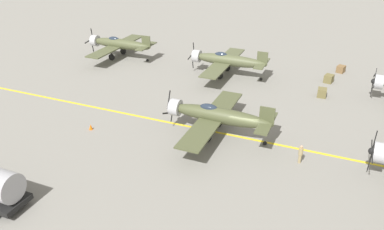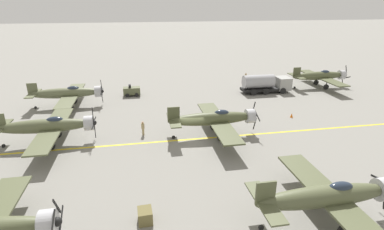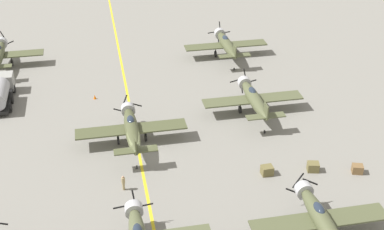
# 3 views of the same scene
# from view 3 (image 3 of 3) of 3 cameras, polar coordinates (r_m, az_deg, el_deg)

# --- Properties ---
(ground_plane) EXTENTS (400.00, 400.00, 0.00)m
(ground_plane) POSITION_cam_3_polar(r_m,az_deg,el_deg) (56.55, -5.60, -4.49)
(ground_plane) COLOR gray
(taxiway_stripe) EXTENTS (0.30, 160.00, 0.01)m
(taxiway_stripe) POSITION_cam_3_polar(r_m,az_deg,el_deg) (56.55, -5.60, -4.49)
(taxiway_stripe) COLOR yellow
(taxiway_stripe) RESTS_ON ground
(airplane_near_right) EXTENTS (12.00, 9.98, 3.65)m
(airplane_near_right) POSITION_cam_3_polar(r_m,az_deg,el_deg) (46.85, 13.66, -10.83)
(airplane_near_right) COLOR #515738
(airplane_near_right) RESTS_ON ground
(airplane_far_right) EXTENTS (12.00, 9.98, 3.80)m
(airplane_far_right) POSITION_cam_3_polar(r_m,az_deg,el_deg) (77.87, 3.69, 7.55)
(airplane_far_right) COLOR #4F5435
(airplane_far_right) RESTS_ON ground
(airplane_mid_right) EXTENTS (12.00, 9.98, 3.78)m
(airplane_mid_right) POSITION_cam_3_polar(r_m,az_deg,el_deg) (63.45, 6.61, 1.77)
(airplane_mid_right) COLOR #535839
(airplane_mid_right) RESTS_ON ground
(airplane_mid_center) EXTENTS (12.00, 9.98, 3.70)m
(airplane_mid_center) POSITION_cam_3_polar(r_m,az_deg,el_deg) (57.62, -6.47, -1.42)
(airplane_mid_center) COLOR #4C5132
(airplane_mid_center) RESTS_ON ground
(fuel_tanker) EXTENTS (2.67, 8.00, 2.98)m
(fuel_tanker) POSITION_cam_3_polar(r_m,az_deg,el_deg) (69.68, -19.72, 2.37)
(fuel_tanker) COLOR black
(fuel_tanker) RESTS_ON ground
(ground_crew_inspecting) EXTENTS (0.35, 0.35, 1.62)m
(ground_crew_inspecting) POSITION_cam_3_polar(r_m,az_deg,el_deg) (51.79, -7.34, -7.13)
(ground_crew_inspecting) COLOR tan
(ground_crew_inspecting) RESTS_ON ground
(supply_crate_by_tanker) EXTENTS (1.28, 1.17, 0.89)m
(supply_crate_by_tanker) POSITION_cam_3_polar(r_m,az_deg,el_deg) (56.34, 17.23, -5.52)
(supply_crate_by_tanker) COLOR brown
(supply_crate_by_tanker) RESTS_ON ground
(supply_crate_mid_lane) EXTENTS (1.32, 1.18, 0.95)m
(supply_crate_mid_lane) POSITION_cam_3_polar(r_m,az_deg,el_deg) (55.42, 12.79, -5.42)
(supply_crate_mid_lane) COLOR brown
(supply_crate_mid_lane) RESTS_ON ground
(supply_crate_outboard) EXTENTS (1.18, 1.00, 0.95)m
(supply_crate_outboard) POSITION_cam_3_polar(r_m,az_deg,el_deg) (54.11, 8.01, -5.87)
(supply_crate_outboard) COLOR brown
(supply_crate_outboard) RESTS_ON ground
(traffic_cone) EXTENTS (0.36, 0.36, 0.55)m
(traffic_cone) POSITION_cam_3_polar(r_m,az_deg,el_deg) (68.09, -10.33, 1.91)
(traffic_cone) COLOR orange
(traffic_cone) RESTS_ON ground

